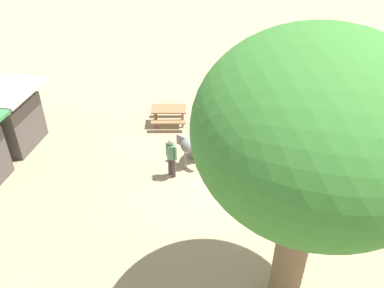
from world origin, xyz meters
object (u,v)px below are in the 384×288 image
elephant (198,141)px  wooden_bench (283,108)px  shade_tree_main (316,131)px  market_stall_white (10,120)px  person_handler (171,155)px  picnic_table_near (169,112)px

elephant → wooden_bench: (3.82, -3.11, -0.32)m
shade_tree_main → elephant: bearing=31.8°
elephant → market_stall_white: bearing=-59.5°
market_stall_white → person_handler: bearing=-95.5°
elephant → market_stall_white: 7.55m
person_handler → wooden_bench: 6.41m
elephant → person_handler: bearing=-3.4°
elephant → shade_tree_main: bearing=57.4°
elephant → market_stall_white: market_stall_white is taller
shade_tree_main → market_stall_white: size_ratio=2.91×
market_stall_white → elephant: bearing=-85.1°
person_handler → elephant: bearing=-0.4°
market_stall_white → shade_tree_main: bearing=-114.3°
elephant → person_handler: 1.49m
shade_tree_main → wooden_bench: (9.41, 0.35, -4.86)m
wooden_bench → market_stall_white: market_stall_white is taller
person_handler → picnic_table_near: 3.66m
wooden_bench → picnic_table_near: size_ratio=0.81×
person_handler → picnic_table_near: bearing=45.1°
wooden_bench → picnic_table_near: bearing=98.6°
elephant → wooden_bench: size_ratio=1.20×
wooden_bench → picnic_table_near: 5.13m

